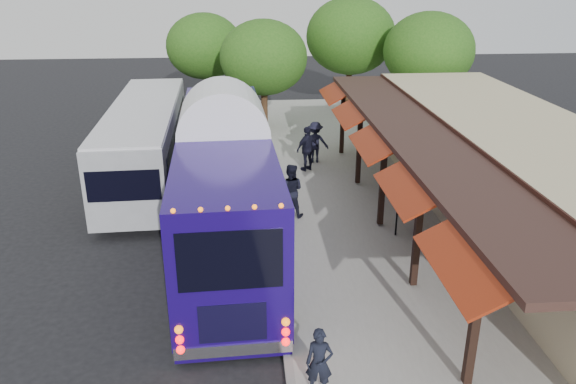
# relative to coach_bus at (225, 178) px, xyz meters

# --- Properties ---
(ground) EXTENTS (90.00, 90.00, 0.00)m
(ground) POSITION_rel_coach_bus_xyz_m (1.45, -3.58, -2.22)
(ground) COLOR black
(ground) RESTS_ON ground
(sidewalk) EXTENTS (10.00, 40.00, 0.15)m
(sidewalk) POSITION_rel_coach_bus_xyz_m (6.45, 0.42, -2.15)
(sidewalk) COLOR #9E9B93
(sidewalk) RESTS_ON ground
(curb) EXTENTS (0.20, 40.00, 0.16)m
(curb) POSITION_rel_coach_bus_xyz_m (1.50, 0.42, -2.15)
(curb) COLOR gray
(curb) RESTS_ON ground
(station_shelter) EXTENTS (8.15, 20.00, 3.60)m
(station_shelter) POSITION_rel_coach_bus_xyz_m (9.83, 0.42, -0.38)
(station_shelter) COLOR tan
(station_shelter) RESTS_ON ground
(coach_bus) EXTENTS (3.28, 13.04, 4.14)m
(coach_bus) POSITION_rel_coach_bus_xyz_m (0.00, 0.00, 0.00)
(coach_bus) COLOR #1A0861
(coach_bus) RESTS_ON ground
(city_bus) EXTENTS (3.06, 12.06, 3.22)m
(city_bus) POSITION_rel_coach_bus_xyz_m (-3.48, 6.15, -0.45)
(city_bus) COLOR gray
(city_bus) RESTS_ON ground
(ped_a) EXTENTS (0.63, 0.47, 1.55)m
(ped_a) POSITION_rel_coach_bus_xyz_m (2.05, -7.58, -1.30)
(ped_a) COLOR black
(ped_a) RESTS_ON sidewalk
(ped_b) EXTENTS (1.08, 0.91, 1.95)m
(ped_b) POSITION_rel_coach_bus_xyz_m (2.21, 1.48, -1.10)
(ped_b) COLOR black
(ped_b) RESTS_ON sidewalk
(ped_c) EXTENTS (1.23, 1.01, 1.97)m
(ped_c) POSITION_rel_coach_bus_xyz_m (3.36, 6.31, -1.09)
(ped_c) COLOR black
(ped_c) RESTS_ON sidewalk
(ped_d) EXTENTS (1.29, 0.84, 1.88)m
(ped_d) POSITION_rel_coach_bus_xyz_m (3.83, 7.41, -1.13)
(ped_d) COLOR black
(ped_d) RESTS_ON sidewalk
(sign_board) EXTENTS (0.20, 0.46, 1.05)m
(sign_board) POSITION_rel_coach_bus_xyz_m (5.58, -0.35, -1.36)
(sign_board) COLOR black
(sign_board) RESTS_ON sidewalk
(tree_left) EXTENTS (4.68, 4.68, 5.99)m
(tree_left) POSITION_rel_coach_bus_xyz_m (1.77, 13.49, 1.77)
(tree_left) COLOR #382314
(tree_left) RESTS_ON ground
(tree_mid) EXTENTS (5.40, 5.40, 6.91)m
(tree_mid) POSITION_rel_coach_bus_xyz_m (7.19, 17.61, 2.38)
(tree_mid) COLOR #382314
(tree_mid) RESTS_ON ground
(tree_right) EXTENTS (4.94, 4.94, 6.32)m
(tree_right) POSITION_rel_coach_bus_xyz_m (10.80, 13.68, 1.99)
(tree_right) COLOR #382314
(tree_right) RESTS_ON ground
(tree_far) EXTENTS (4.67, 4.67, 5.97)m
(tree_far) POSITION_rel_coach_bus_xyz_m (-1.64, 18.47, 1.76)
(tree_far) COLOR #382314
(tree_far) RESTS_ON ground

